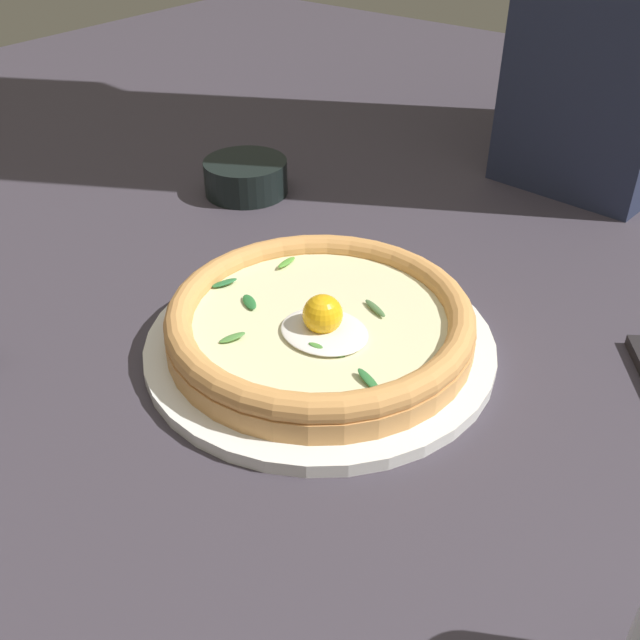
{
  "coord_description": "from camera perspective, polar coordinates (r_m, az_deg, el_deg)",
  "views": [
    {
      "loc": [
        0.27,
        -0.37,
        0.39
      ],
      "look_at": [
        -0.05,
        0.04,
        0.03
      ],
      "focal_mm": 40.86,
      "sensor_mm": 36.0,
      "label": 1
    }
  ],
  "objects": [
    {
      "name": "pizza",
      "position": [
        0.63,
        0.0,
        -0.11
      ],
      "size": [
        0.27,
        0.27,
        0.06
      ],
      "color": "#DF9F5A",
      "rests_on": "pizza_plate"
    },
    {
      "name": "pizza_plate",
      "position": [
        0.64,
        0.0,
        -1.9
      ],
      "size": [
        0.31,
        0.31,
        0.01
      ],
      "primitive_type": "cylinder",
      "color": "white",
      "rests_on": "ground"
    },
    {
      "name": "side_bowl",
      "position": [
        0.93,
        -5.83,
        11.1
      ],
      "size": [
        0.1,
        0.1,
        0.04
      ],
      "primitive_type": "cylinder",
      "color": "black",
      "rests_on": "ground"
    },
    {
      "name": "ground_plane",
      "position": [
        0.61,
        1.41,
        -6.74
      ],
      "size": [
        2.4,
        2.4,
        0.03
      ],
      "primitive_type": "cube",
      "color": "#3C353F",
      "rests_on": "ground"
    }
  ]
}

